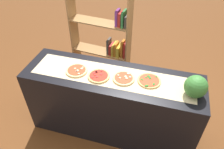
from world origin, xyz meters
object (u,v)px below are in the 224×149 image
object	(u,v)px
pizza_mushroom_0	(77,70)
pizza_mushroom_2	(124,78)
watermelon	(196,87)
pizza_spinach_3	(149,81)
pizza_pepperoni_1	(99,76)
bookshelf	(108,44)

from	to	relation	value
pizza_mushroom_0	pizza_mushroom_2	world-z (taller)	same
pizza_mushroom_2	watermelon	size ratio (longest dim) A/B	1.05
pizza_spinach_3	pizza_pepperoni_1	bearing A→B (deg)	-172.06
pizza_pepperoni_1	pizza_mushroom_2	xyz separation A→B (m)	(0.27, 0.04, -0.00)
pizza_mushroom_0	pizza_spinach_3	size ratio (longest dim) A/B	0.99
pizza_mushroom_2	pizza_pepperoni_1	bearing A→B (deg)	-172.16
pizza_mushroom_0	bookshelf	world-z (taller)	bookshelf
pizza_mushroom_0	pizza_pepperoni_1	distance (m)	0.27
pizza_pepperoni_1	pizza_mushroom_2	bearing A→B (deg)	7.84
bookshelf	pizza_spinach_3	bearing A→B (deg)	-51.89
watermelon	bookshelf	distance (m)	1.61
pizza_pepperoni_1	watermelon	bearing A→B (deg)	-0.28
pizza_mushroom_0	pizza_mushroom_2	size ratio (longest dim) A/B	1.03
pizza_mushroom_2	watermelon	bearing A→B (deg)	-3.35
pizza_pepperoni_1	pizza_mushroom_2	distance (m)	0.27
pizza_mushroom_2	pizza_spinach_3	size ratio (longest dim) A/B	0.96
pizza_spinach_3	bookshelf	bearing A→B (deg)	128.11
pizza_mushroom_0	pizza_spinach_3	bearing A→B (deg)	3.54
pizza_pepperoni_1	bookshelf	size ratio (longest dim) A/B	0.16
pizza_mushroom_2	bookshelf	distance (m)	1.12
bookshelf	pizza_mushroom_2	bearing A→B (deg)	-64.22
pizza_mushroom_0	pizza_pepperoni_1	size ratio (longest dim) A/B	1.03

